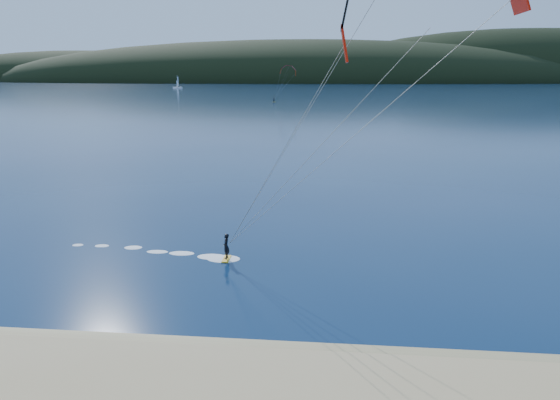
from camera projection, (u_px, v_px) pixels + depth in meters
The scene contains 5 objects.
wet_sand at pixel (210, 354), 20.87m from camera, with size 220.00×2.50×0.10m.
headland at pixel (333, 82), 738.03m from camera, with size 1200.00×310.00×140.00m.
kitesurfer_near at pixel (413, 42), 21.64m from camera, with size 24.45×9.72×16.64m.
kitesurfer_far at pixel (288, 74), 203.37m from camera, with size 9.64×4.93×12.81m.
sailboat at pixel (178, 87), 408.95m from camera, with size 7.16×4.60×10.16m.
Camera 1 is at (4.65, -14.05, 10.71)m, focal length 34.28 mm.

